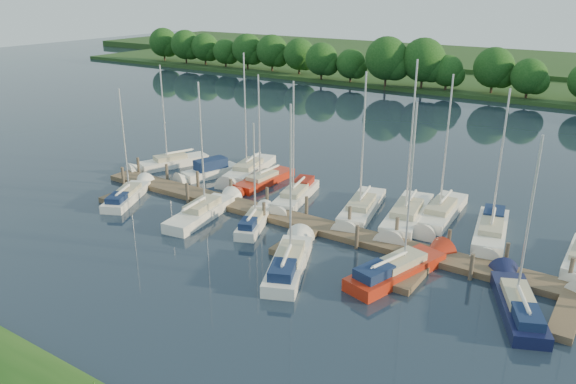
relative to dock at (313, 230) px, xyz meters
The scene contains 21 objects.
ground 7.31m from the dock, 90.00° to the right, with size 260.00×260.00×0.00m, color #192433.
dock is the anchor object (origin of this frame).
mooring_pilings 1.19m from the dock, 90.00° to the left, with size 38.24×2.84×2.00m.
far_shore 67.69m from the dock, 90.00° to the left, with size 180.00×30.00×0.60m, color #1E3C17.
distant_hill 92.69m from the dock, 90.00° to the left, with size 220.00×40.00×1.40m, color #2D4B20.
treeline 54.49m from the dock, 88.23° to the left, with size 144.27×10.13×8.23m.
sailboat_n_0 19.19m from the dock, 164.05° to the left, with size 4.04×7.36×9.64m.
motorboat 14.53m from the dock, 159.39° to the left, with size 3.10×5.89×1.95m.
sailboat_n_2 13.45m from the dock, 146.22° to the left, with size 3.62×8.68×10.90m.
sailboat_n_3 10.36m from the dock, 145.35° to the left, with size 1.96×7.48×9.48m.
sailboat_n_4 6.09m from the dock, 134.14° to the left, with size 3.18×7.61×9.65m.
sailboat_n_5 4.89m from the dock, 75.55° to the left, with size 3.45×8.51×10.70m.
sailboat_n_6 6.90m from the dock, 48.79° to the left, with size 3.41×9.31×11.76m.
sailboat_n_7 9.55m from the dock, 48.38° to the left, with size 2.37×8.38×10.67m.
sailboat_n_8 11.80m from the dock, 30.12° to the left, with size 3.14×8.19×10.27m.
sailboat_s_0 15.45m from the dock, behind, with size 4.11×6.79×8.88m.
sailboat_s_1 8.21m from the dock, 165.40° to the right, with size 2.73×7.84×10.12m.
sailboat_s_2 4.11m from the dock, 159.59° to the right, with size 3.05×5.73×7.59m.
sailboat_s_3 5.43m from the dock, 73.71° to the right, with size 4.34×7.74×10.16m.
sailboat_s_4 7.63m from the dock, 18.59° to the right, with size 3.76×8.16×10.46m.
sailboat_s_5 13.99m from the dock, 10.32° to the right, with size 4.19×7.33×9.56m.
Camera 1 is at (17.67, -22.46, 15.76)m, focal length 35.00 mm.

